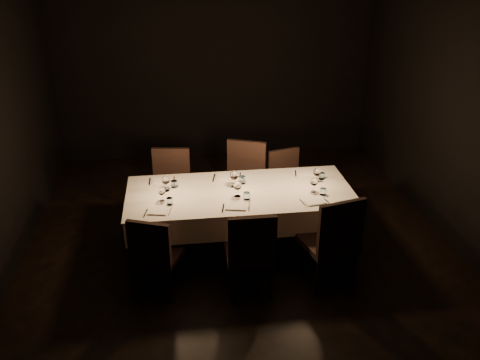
{
  "coord_description": "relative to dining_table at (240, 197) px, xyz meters",
  "views": [
    {
      "loc": [
        -0.67,
        -5.03,
        3.28
      ],
      "look_at": [
        0.0,
        0.0,
        0.9
      ],
      "focal_mm": 38.0,
      "sensor_mm": 36.0,
      "label": 1
    }
  ],
  "objects": [
    {
      "name": "place_setting_far_left",
      "position": [
        -0.81,
        0.22,
        0.15
      ],
      "size": [
        0.33,
        0.4,
        0.18
      ],
      "rotation": [
        0.0,
        0.0,
        -0.02
      ],
      "color": "beige",
      "rests_on": "dining_table"
    },
    {
      "name": "place_setting_near_left",
      "position": [
        -0.85,
        -0.22,
        0.14
      ],
      "size": [
        0.3,
        0.39,
        0.16
      ],
      "rotation": [
        0.0,
        0.0,
        -0.2
      ],
      "color": "beige",
      "rests_on": "dining_table"
    },
    {
      "name": "place_setting_far_right",
      "position": [
        0.91,
        0.22,
        0.14
      ],
      "size": [
        0.33,
        0.4,
        0.17
      ],
      "rotation": [
        0.0,
        0.0,
        -0.21
      ],
      "color": "beige",
      "rests_on": "dining_table"
    },
    {
      "name": "room",
      "position": [
        0.0,
        0.0,
        0.81
      ],
      "size": [
        5.01,
        6.01,
        3.01
      ],
      "color": "black",
      "rests_on": "ground"
    },
    {
      "name": "chair_near_left",
      "position": [
        -0.95,
        -0.72,
        -0.19
      ],
      "size": [
        0.56,
        0.56,
        0.9
      ],
      "rotation": [
        0.0,
        0.0,
        2.77
      ],
      "color": "black",
      "rests_on": "ground"
    },
    {
      "name": "chair_near_center",
      "position": [
        -0.01,
        -0.86,
        -0.15
      ],
      "size": [
        0.47,
        0.47,
        0.97
      ],
      "rotation": [
        0.0,
        0.0,
        3.13
      ],
      "color": "black",
      "rests_on": "ground"
    },
    {
      "name": "dining_table",
      "position": [
        0.0,
        0.0,
        0.0
      ],
      "size": [
        2.52,
        1.12,
        0.76
      ],
      "color": "black",
      "rests_on": "ground"
    },
    {
      "name": "place_setting_near_center",
      "position": [
        -0.04,
        -0.22,
        0.14
      ],
      "size": [
        0.34,
        0.4,
        0.18
      ],
      "rotation": [
        0.0,
        0.0,
        -0.18
      ],
      "color": "beige",
      "rests_on": "dining_table"
    },
    {
      "name": "place_setting_far_center",
      "position": [
        -0.04,
        0.22,
        0.15
      ],
      "size": [
        0.38,
        0.42,
        0.2
      ],
      "rotation": [
        0.0,
        0.0,
        -0.18
      ],
      "color": "beige",
      "rests_on": "dining_table"
    },
    {
      "name": "chair_far_left",
      "position": [
        -0.77,
        0.76,
        -0.15
      ],
      "size": [
        0.53,
        0.53,
        0.97
      ],
      "rotation": [
        0.0,
        0.0,
        -0.14
      ],
      "color": "black",
      "rests_on": "ground"
    },
    {
      "name": "chair_near_right",
      "position": [
        0.84,
        -0.81,
        -0.12
      ],
      "size": [
        0.61,
        0.61,
        1.05
      ],
      "rotation": [
        0.0,
        0.0,
        3.39
      ],
      "color": "black",
      "rests_on": "ground"
    },
    {
      "name": "place_setting_near_right",
      "position": [
        0.81,
        -0.22,
        0.14
      ],
      "size": [
        0.32,
        0.4,
        0.17
      ],
      "rotation": [
        0.0,
        0.0,
        0.19
      ],
      "color": "beige",
      "rests_on": "dining_table"
    },
    {
      "name": "chair_far_right",
      "position": [
        0.7,
        0.78,
        -0.2
      ],
      "size": [
        0.51,
        0.51,
        0.88
      ],
      "rotation": [
        0.0,
        0.0,
        0.24
      ],
      "color": "black",
      "rests_on": "ground"
    },
    {
      "name": "chair_far_center",
      "position": [
        0.15,
        0.73,
        -0.12
      ],
      "size": [
        0.64,
        0.64,
        1.03
      ],
      "rotation": [
        0.0,
        0.0,
        -0.38
      ],
      "color": "black",
      "rests_on": "ground"
    }
  ]
}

